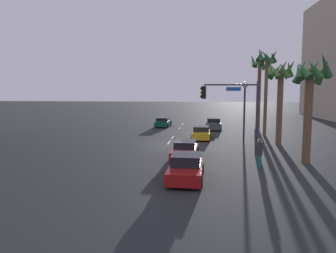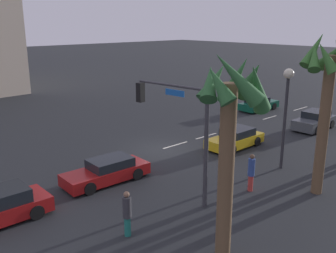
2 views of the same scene
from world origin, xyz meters
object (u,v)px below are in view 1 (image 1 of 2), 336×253
(palm_tree_2, at_px, (280,82))
(car_1, at_px, (163,122))
(traffic_signal, at_px, (237,105))
(pedestrian_0, at_px, (260,152))
(car_0, at_px, (201,133))
(palm_tree_3, at_px, (260,75))
(car_4, at_px, (213,124))
(pedestrian_1, at_px, (256,136))
(streetlamp, at_px, (245,100))
(palm_tree_0, at_px, (266,68))
(car_2, at_px, (186,168))
(car_3, at_px, (185,150))
(palm_tree_1, at_px, (310,87))

(palm_tree_2, bearing_deg, car_1, -136.16)
(traffic_signal, relative_size, pedestrian_0, 2.97)
(car_0, distance_m, palm_tree_3, 11.39)
(car_4, xyz_separation_m, palm_tree_2, (10.72, 5.69, 4.97))
(palm_tree_3, bearing_deg, pedestrian_1, -9.28)
(car_1, height_order, palm_tree_2, palm_tree_2)
(palm_tree_2, bearing_deg, car_4, -152.05)
(streetlamp, xyz_separation_m, pedestrian_0, (10.79, -0.17, -3.04))
(pedestrian_0, bearing_deg, palm_tree_0, 169.44)
(car_2, xyz_separation_m, car_3, (-5.67, -0.44, -0.05))
(car_4, bearing_deg, pedestrian_1, 14.53)
(palm_tree_0, bearing_deg, palm_tree_1, 2.69)
(palm_tree_3, bearing_deg, car_4, -103.42)
(car_1, distance_m, palm_tree_2, 18.65)
(streetlamp, bearing_deg, car_3, -31.16)
(pedestrian_0, distance_m, palm_tree_1, 5.68)
(car_3, height_order, palm_tree_1, palm_tree_1)
(streetlamp, relative_size, palm_tree_2, 0.73)
(traffic_signal, xyz_separation_m, pedestrian_1, (-3.06, 1.95, -2.77))
(car_4, height_order, palm_tree_1, palm_tree_1)
(car_0, relative_size, palm_tree_0, 0.45)
(car_1, height_order, car_2, car_2)
(car_4, height_order, pedestrian_0, pedestrian_0)
(palm_tree_1, bearing_deg, pedestrian_1, -153.10)
(car_1, bearing_deg, car_0, 27.36)
(car_2, relative_size, traffic_signal, 0.76)
(car_1, bearing_deg, palm_tree_2, 43.84)
(pedestrian_1, distance_m, palm_tree_2, 5.65)
(car_1, relative_size, traffic_signal, 0.75)
(car_0, xyz_separation_m, palm_tree_3, (-6.87, 6.69, 6.14))
(car_4, xyz_separation_m, pedestrian_0, (20.00, 2.58, 0.35))
(palm_tree_1, bearing_deg, car_4, -161.74)
(palm_tree_2, relative_size, palm_tree_3, 0.84)
(palm_tree_0, bearing_deg, traffic_signal, -19.52)
(traffic_signal, xyz_separation_m, palm_tree_0, (-11.16, 3.96, 3.54))
(car_3, height_order, pedestrian_1, pedestrian_1)
(car_4, height_order, pedestrian_1, pedestrian_1)
(palm_tree_0, bearing_deg, palm_tree_3, -178.64)
(pedestrian_0, bearing_deg, palm_tree_3, 171.74)
(palm_tree_2, bearing_deg, palm_tree_0, -177.08)
(car_1, distance_m, palm_tree_3, 13.97)
(car_3, xyz_separation_m, pedestrian_1, (-4.63, 5.74, 0.45))
(pedestrian_0, height_order, palm_tree_2, palm_tree_2)
(pedestrian_1, bearing_deg, palm_tree_3, 170.72)
(palm_tree_2, bearing_deg, car_2, -31.07)
(palm_tree_3, bearing_deg, car_2, -18.12)
(car_0, distance_m, car_3, 9.58)
(pedestrian_1, xyz_separation_m, palm_tree_1, (5.20, 2.64, 4.14))
(palm_tree_1, height_order, palm_tree_2, palm_tree_2)
(car_3, bearing_deg, pedestrian_0, 64.74)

